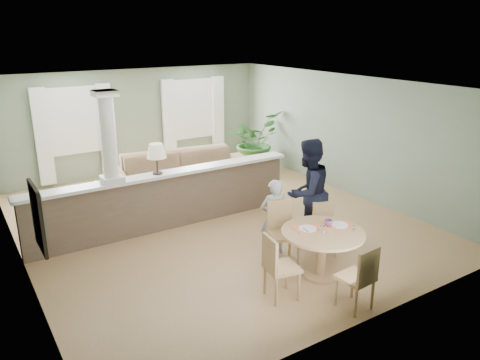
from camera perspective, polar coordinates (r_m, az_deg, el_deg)
ground at (r=9.40m, az=-3.24°, el=-5.00°), size 8.00×8.00×0.00m
room_shell at (r=9.38m, az=-5.49°, el=6.51°), size 7.02×8.02×2.71m
pony_wall at (r=8.91m, az=-9.49°, el=-1.67°), size 5.32×0.38×2.70m
sofa at (r=10.73m, az=-6.97°, el=0.66°), size 3.52×1.79×0.98m
houseplant at (r=12.58m, az=1.73°, el=4.77°), size 1.80×1.71×1.57m
dining_table at (r=7.26m, az=10.03°, el=-7.26°), size 1.26×1.26×0.86m
chair_far_boy at (r=7.69m, az=5.15°, el=-5.93°), size 0.57×0.57×1.02m
chair_far_man at (r=8.10m, az=10.23°, el=-5.50°), size 0.53×0.53×0.87m
chair_near at (r=6.58m, az=14.44°, el=-11.24°), size 0.46×0.46×0.95m
chair_side at (r=6.64m, az=4.57°, el=-10.25°), size 0.50×0.50×0.97m
child_person at (r=7.87m, az=4.12°, el=-4.53°), size 0.54×0.41×1.32m
man_person at (r=8.21m, az=8.23°, el=-1.51°), size 1.03×0.87×1.90m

